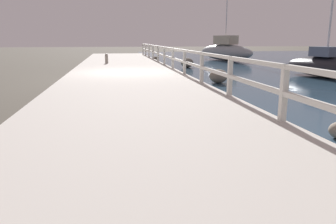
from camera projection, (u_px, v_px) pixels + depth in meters
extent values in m
plane|color=#4C473D|center=(126.00, 80.00, 13.48)|extent=(120.00, 120.00, 0.00)
cube|color=beige|center=(126.00, 76.00, 13.44)|extent=(4.58, 36.00, 0.33)
cube|color=silver|center=(284.00, 93.00, 5.26)|extent=(0.10, 0.10, 0.93)
cube|color=silver|center=(230.00, 76.00, 7.66)|extent=(0.10, 0.10, 0.93)
cube|color=silver|center=(202.00, 67.00, 10.06)|extent=(0.10, 0.10, 0.93)
cube|color=silver|center=(185.00, 62.00, 12.46)|extent=(0.10, 0.10, 0.93)
cube|color=silver|center=(173.00, 58.00, 14.86)|extent=(0.10, 0.10, 0.93)
cube|color=silver|center=(164.00, 56.00, 17.26)|extent=(0.10, 0.10, 0.93)
cube|color=silver|center=(158.00, 54.00, 19.66)|extent=(0.10, 0.10, 0.93)
cube|color=silver|center=(153.00, 52.00, 22.05)|extent=(0.10, 0.10, 0.93)
cube|color=silver|center=(149.00, 51.00, 24.45)|extent=(0.10, 0.10, 0.93)
cube|color=silver|center=(146.00, 50.00, 26.85)|extent=(0.10, 0.10, 0.93)
cube|color=silver|center=(143.00, 49.00, 29.25)|extent=(0.10, 0.10, 0.93)
cube|color=silver|center=(178.00, 50.00, 13.56)|extent=(0.09, 32.50, 0.08)
cube|color=silver|center=(178.00, 60.00, 13.66)|extent=(0.09, 32.50, 0.08)
ellipsoid|color=#666056|center=(187.00, 63.00, 19.31)|extent=(0.75, 0.67, 0.56)
ellipsoid|color=slate|center=(218.00, 76.00, 12.48)|extent=(0.70, 0.63, 0.53)
ellipsoid|color=slate|center=(155.00, 58.00, 25.74)|extent=(0.42, 0.37, 0.31)
cylinder|color=gray|center=(107.00, 59.00, 18.25)|extent=(0.17, 0.17, 0.42)
sphere|color=gray|center=(106.00, 55.00, 18.19)|extent=(0.16, 0.16, 0.16)
ellipsoid|color=black|center=(326.00, 67.00, 14.27)|extent=(2.23, 4.69, 0.90)
cube|color=#4C566B|center=(327.00, 52.00, 14.13)|extent=(1.18, 1.31, 0.42)
cylinder|color=silver|center=(333.00, 0.00, 13.66)|extent=(0.09, 0.09, 4.69)
ellipsoid|color=gray|center=(225.00, 52.00, 25.78)|extent=(3.34, 6.07, 1.23)
cube|color=#9E937F|center=(226.00, 40.00, 25.57)|extent=(1.55, 2.16, 0.68)
cylinder|color=silver|center=(227.00, 14.00, 25.14)|extent=(0.09, 0.09, 4.64)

